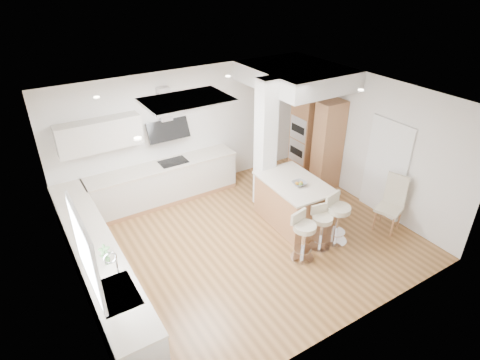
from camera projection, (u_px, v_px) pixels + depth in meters
ground at (247, 241)px, 7.74m from camera, size 6.00×6.00×0.00m
ceiling at (247, 241)px, 7.74m from camera, size 6.00×5.00×0.02m
wall_back at (187, 131)px, 8.91m from camera, size 6.00×0.04×2.80m
wall_left at (70, 231)px, 5.68m from camera, size 0.04×5.00×2.80m
wall_right at (367, 141)px, 8.44m from camera, size 0.04×5.00×2.80m
skylight at (187, 101)px, 6.47m from camera, size 4.10×2.10×0.06m
window_left at (84, 248)px, 4.89m from camera, size 0.06×1.28×1.07m
doorway_right at (386, 170)px, 8.18m from camera, size 0.05×1.00×2.10m
counter_left at (98, 265)px, 6.45m from camera, size 0.63×4.50×1.35m
counter_back at (156, 175)px, 8.63m from camera, size 3.62×0.63×2.50m
pillar at (265, 146)px, 8.25m from camera, size 0.35×0.35×2.80m
soffit at (296, 76)px, 8.48m from camera, size 1.78×2.20×0.40m
oven_column at (315, 140)px, 9.37m from camera, size 0.63×1.21×2.10m
peninsula at (293, 201)px, 8.10m from camera, size 1.07×1.57×1.01m
bar_stool_a at (303, 234)px, 7.05m from camera, size 0.51×0.51×0.95m
bar_stool_b at (321, 225)px, 7.36m from camera, size 0.46×0.46×0.88m
bar_stool_c at (337, 216)px, 7.48m from camera, size 0.53×0.53×1.00m
dining_chair at (392, 201)px, 7.85m from camera, size 0.57×0.57×1.16m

